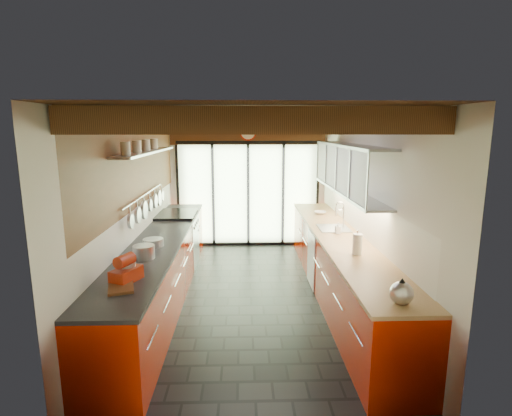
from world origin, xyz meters
name	(u,v)px	position (x,y,z in m)	size (l,w,h in m)	color
ground	(251,297)	(0.00, 0.00, 0.00)	(5.50, 5.50, 0.00)	black
room_shell	(251,185)	(0.00, 0.00, 1.65)	(5.50, 5.50, 5.50)	silver
ceiling_beams	(250,126)	(0.00, 0.38, 2.46)	(3.14, 5.06, 4.90)	#593316
glass_door	(248,167)	(0.00, 2.69, 1.66)	(2.95, 0.10, 2.90)	#C6EAAD
left_counter	(162,268)	(-1.28, 0.00, 0.46)	(0.68, 5.00, 0.92)	#B01900
range_stove	(178,240)	(-1.28, 1.45, 0.47)	(0.66, 0.90, 0.97)	silver
right_counter	(339,266)	(1.27, 0.00, 0.46)	(0.68, 5.00, 0.92)	#B01900
sink_assembly	(335,226)	(1.29, 0.40, 0.96)	(0.45, 0.52, 0.43)	silver
upper_cabinets_right	(348,168)	(1.43, 0.30, 1.85)	(0.34, 3.00, 3.00)	silver
left_wall_fixtures	(148,174)	(-1.47, 0.29, 1.78)	(0.28, 2.60, 0.96)	silver
stand_mixer	(126,270)	(-1.27, -1.65, 1.03)	(0.30, 0.36, 0.29)	#AE280D
pot_large	(144,252)	(-1.27, -0.94, 1.00)	(0.25, 0.25, 0.16)	silver
pot_small	(153,243)	(-1.27, -0.45, 0.97)	(0.26, 0.26, 0.10)	silver
cutting_board	(121,287)	(-1.27, -1.85, 0.93)	(0.23, 0.32, 0.03)	brown
kettle	(402,292)	(1.27, -2.25, 1.03)	(0.25, 0.28, 0.24)	silver
paper_towel	(357,244)	(1.27, -0.88, 1.05)	(0.14, 0.14, 0.30)	white
soap_bottle	(338,228)	(1.27, 0.11, 1.00)	(0.07, 0.08, 0.16)	silver
bowl	(320,213)	(1.27, 1.46, 0.95)	(0.21, 0.21, 0.05)	silver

